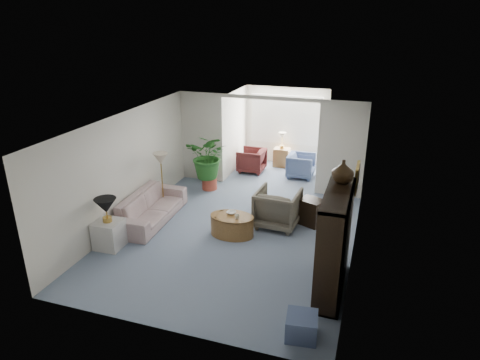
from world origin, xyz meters
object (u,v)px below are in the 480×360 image
(table_lamp, at_px, (106,206))
(ottoman, at_px, (302,326))
(floor_lamp, at_px, (161,159))
(sunroom_chair_maroon, at_px, (252,160))
(sofa, at_px, (151,207))
(coffee_bowl, at_px, (231,213))
(entertainment_cabinet, at_px, (334,243))
(coffee_cup, at_px, (237,217))
(end_table, at_px, (109,234))
(framed_picture, at_px, (358,178))
(side_table_dark, at_px, (311,212))
(plant_pot, at_px, (210,183))
(sunroom_chair_blue, at_px, (301,166))
(sunroom_table, at_px, (282,157))
(coffee_table, at_px, (232,225))
(cabinet_urn, at_px, (343,171))
(wingback_chair, at_px, (278,208))

(table_lamp, xyz_separation_m, ottoman, (4.19, -1.37, -0.74))
(floor_lamp, xyz_separation_m, sunroom_chair_maroon, (1.33, 3.11, -0.90))
(sofa, relative_size, coffee_bowl, 10.96)
(entertainment_cabinet, distance_m, ottoman, 1.53)
(coffee_cup, xyz_separation_m, ottoman, (1.84, -2.53, -0.32))
(end_table, bearing_deg, floor_lamp, 86.56)
(framed_picture, bearing_deg, sofa, 175.85)
(floor_lamp, relative_size, side_table_dark, 0.60)
(plant_pot, bearing_deg, ottoman, -54.98)
(table_lamp, xyz_separation_m, sunroom_chair_blue, (2.95, 5.20, -0.58))
(floor_lamp, distance_m, sunroom_table, 4.49)
(entertainment_cabinet, bearing_deg, coffee_table, 150.13)
(end_table, bearing_deg, framed_picture, 12.33)
(end_table, relative_size, sunroom_chair_blue, 0.76)
(framed_picture, distance_m, side_table_dark, 2.13)
(framed_picture, xyz_separation_m, entertainment_cabinet, (-0.23, -1.06, -0.80))
(coffee_bowl, bearing_deg, floor_lamp, 160.13)
(plant_pot, bearing_deg, coffee_cup, -56.21)
(framed_picture, xyz_separation_m, cabinet_urn, (-0.23, -0.56, 0.30))
(sofa, height_order, floor_lamp, floor_lamp)
(coffee_table, xyz_separation_m, ottoman, (1.99, -2.63, -0.04))
(cabinet_urn, bearing_deg, wingback_chair, 133.04)
(end_table, height_order, sunroom_chair_maroon, sunroom_chair_maroon)
(sunroom_chair_maroon, bearing_deg, wingback_chair, 26.64)
(coffee_table, bearing_deg, wingback_chair, 42.07)
(table_lamp, bearing_deg, entertainment_cabinet, -0.50)
(coffee_bowl, height_order, wingback_chair, wingback_chair)
(cabinet_urn, xyz_separation_m, sunroom_table, (-2.25, 5.49, -1.71))
(wingback_chair, distance_m, ottoman, 3.57)
(cabinet_urn, bearing_deg, end_table, -174.09)
(side_table_dark, xyz_separation_m, entertainment_cabinet, (0.74, -2.34, 0.60))
(sofa, bearing_deg, coffee_cup, -97.14)
(floor_lamp, height_order, side_table_dark, floor_lamp)
(plant_pot, bearing_deg, cabinet_urn, -39.66)
(sofa, xyz_separation_m, sunroom_chair_blue, (2.75, 3.85, 0.02))
(side_table_dark, distance_m, sunroom_chair_blue, 3.00)
(coffee_cup, bearing_deg, sunroom_table, 91.75)
(coffee_table, xyz_separation_m, entertainment_cabinet, (2.26, -1.30, 0.68))
(ottoman, bearing_deg, cabinet_urn, 81.79)
(wingback_chair, xyz_separation_m, ottoman, (1.17, -3.37, -0.25))
(table_lamp, height_order, coffee_table, table_lamp)
(end_table, bearing_deg, ottoman, -18.07)
(plant_pot, bearing_deg, entertainment_cabinet, -43.97)
(framed_picture, xyz_separation_m, floor_lamp, (-4.56, 1.06, -0.45))
(sunroom_chair_maroon, bearing_deg, sunroom_table, 135.52)
(plant_pot, bearing_deg, end_table, -102.33)
(sofa, distance_m, coffee_table, 2.00)
(sunroom_chair_blue, bearing_deg, side_table_dark, -164.63)
(coffee_bowl, bearing_deg, framed_picture, -7.48)
(ottoman, distance_m, sunroom_chair_blue, 6.68)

